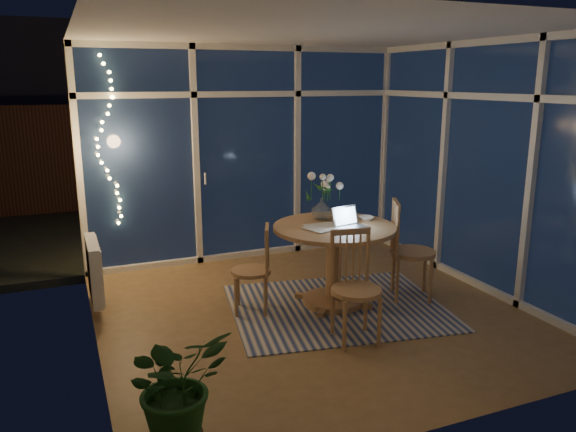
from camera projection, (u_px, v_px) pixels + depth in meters
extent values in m
plane|color=brown|center=(314.00, 312.00, 5.44)|extent=(4.00, 4.00, 0.00)
plane|color=silver|center=(317.00, 31.00, 4.83)|extent=(4.00, 4.00, 0.00)
cube|color=beige|center=(247.00, 154.00, 6.93)|extent=(4.00, 0.04, 2.60)
cube|color=beige|center=(459.00, 234.00, 3.34)|extent=(4.00, 0.04, 2.60)
cube|color=beige|center=(85.00, 197.00, 4.39)|extent=(0.04, 4.00, 2.60)
cube|color=beige|center=(488.00, 167.00, 5.88)|extent=(0.04, 4.00, 2.60)
cube|color=white|center=(248.00, 155.00, 6.89)|extent=(4.00, 0.10, 2.60)
cube|color=white|center=(485.00, 168.00, 5.86)|extent=(0.10, 4.00, 2.60)
cube|color=silver|center=(94.00, 270.00, 5.43)|extent=(0.10, 0.70, 0.58)
cube|color=black|center=(222.00, 208.00, 10.13)|extent=(12.00, 6.00, 0.10)
cube|color=#391E15|center=(186.00, 153.00, 10.17)|extent=(11.00, 0.08, 1.80)
cube|color=#32353D|center=(168.00, 80.00, 12.67)|extent=(7.00, 3.00, 2.20)
sphere|color=black|center=(164.00, 204.00, 8.09)|extent=(0.90, 0.90, 0.90)
cube|color=beige|center=(337.00, 307.00, 5.55)|extent=(2.30, 1.96, 0.01)
cylinder|color=#A9754C|center=(334.00, 266.00, 5.54)|extent=(1.37, 1.37, 0.81)
cube|color=#A9754C|center=(251.00, 269.00, 5.35)|extent=(0.52, 0.52, 0.87)
cube|color=#A9754C|center=(413.00, 250.00, 5.67)|extent=(0.64, 0.64, 1.04)
cube|color=#A9754C|center=(356.00, 288.00, 4.73)|extent=(0.51, 0.51, 0.97)
imported|color=white|center=(322.00, 209.00, 5.67)|extent=(0.23, 0.23, 0.21)
imported|color=silver|center=(366.00, 218.00, 5.67)|extent=(0.17, 0.17, 0.04)
cube|color=beige|center=(323.00, 227.00, 5.38)|extent=(0.37, 0.29, 0.01)
cube|color=black|center=(338.00, 227.00, 5.36)|extent=(0.11, 0.06, 0.01)
imported|color=#194819|center=(178.00, 401.00, 3.26)|extent=(0.66, 0.61, 0.76)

